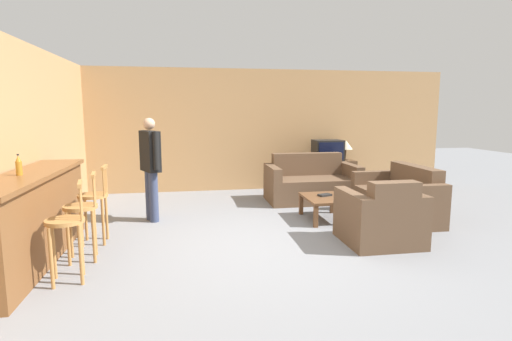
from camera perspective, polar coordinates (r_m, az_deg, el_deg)
ground_plane at (r=5.27m, az=2.95°, el=-10.43°), size 24.00×24.00×0.00m
wall_back at (r=8.68m, az=-2.49°, el=5.77°), size 9.40×0.08×2.60m
wall_left at (r=6.57m, az=-28.31°, el=3.93°), size 0.08×8.74×2.60m
bar_counter at (r=5.15m, az=-29.44°, el=-5.96°), size 0.55×2.62×1.03m
bar_chair_near at (r=4.42m, az=-25.40°, el=-7.54°), size 0.44×0.44×1.01m
bar_chair_mid at (r=4.97m, az=-23.59°, el=-5.70°), size 0.43×0.43×1.01m
bar_chair_far at (r=5.56m, az=-22.09°, el=-4.16°), size 0.38×0.38×1.01m
couch_far at (r=7.74m, az=7.88°, el=-1.95°), size 1.70×0.94×0.89m
armchair_near at (r=5.44m, az=17.39°, el=-6.68°), size 0.92×0.90×0.87m
loveseat_right at (r=6.74m, az=19.60°, el=-3.95°), size 0.87×1.51×0.85m
coffee_table at (r=6.40m, az=9.80°, el=-4.22°), size 0.62×0.85×0.37m
tv_unit at (r=8.83m, az=10.10°, el=-0.65°), size 1.16×0.53×0.65m
tv at (r=8.76m, az=10.20°, el=2.88°), size 0.61×0.45×0.44m
bottle at (r=4.94m, az=-30.78°, el=0.59°), size 0.06×0.06×0.23m
book_on_table at (r=6.46m, az=9.81°, el=-3.46°), size 0.24×0.19×0.03m
table_lamp at (r=8.90m, az=12.71°, el=3.53°), size 0.29×0.29×0.43m
person_by_window at (r=6.37m, az=-14.83°, el=0.93°), size 0.36×0.54×1.61m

